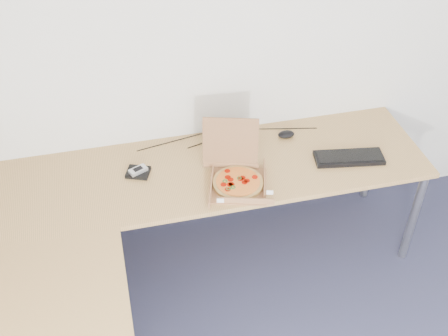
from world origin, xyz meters
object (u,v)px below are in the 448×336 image
object	(u,v)px
pizza_box	(237,179)
keyboard	(349,158)
desk	(166,235)
wallet	(138,172)
drinking_glass	(226,134)

from	to	relation	value
pizza_box	keyboard	bearing A→B (deg)	21.11
desk	wallet	xyz separation A→B (m)	(-0.08, 0.47, 0.04)
desk	drinking_glass	world-z (taller)	drinking_glass
desk	wallet	world-z (taller)	wallet
keyboard	wallet	xyz separation A→B (m)	(-1.21, 0.16, -0.00)
desk	wallet	bearing A→B (deg)	99.96
keyboard	desk	bearing A→B (deg)	-155.28
drinking_glass	wallet	bearing A→B (deg)	-162.34
pizza_box	wallet	distance (m)	0.56
desk	wallet	distance (m)	0.48
pizza_box	wallet	world-z (taller)	pizza_box
pizza_box	wallet	xyz separation A→B (m)	(-0.52, 0.21, -0.03)
drinking_glass	keyboard	bearing A→B (deg)	-26.73
drinking_glass	desk	bearing A→B (deg)	-125.66
desk	drinking_glass	bearing A→B (deg)	54.34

